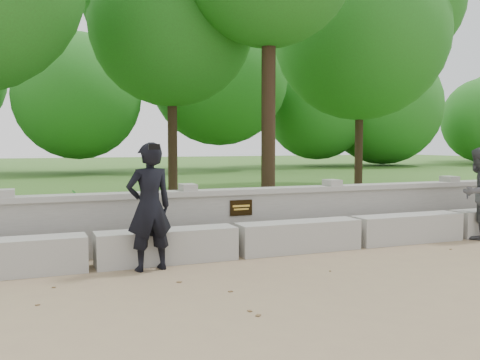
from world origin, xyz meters
The scene contains 12 objects.
ground centered at (0.00, 0.00, 0.00)m, with size 80.00×80.00×0.00m, color #8C7856.
lawn centered at (0.00, 14.00, 0.12)m, with size 40.00×22.00×0.25m, color #366022.
concrete_bench centered at (0.00, 1.90, 0.22)m, with size 11.90×0.45×0.45m.
parapet_wall centered at (0.00, 2.60, 0.46)m, with size 12.50×0.35×0.90m.
man_main centered at (-1.31, 1.55, 0.81)m, with size 0.64×0.58×1.62m.
visitor_left centered at (4.28, 1.70, 0.77)m, with size 0.86×0.73×1.54m.
tree_center centered at (0.59, 7.66, 4.77)m, with size 3.98×3.98×6.52m.
tree_right centered at (7.13, 9.36, 5.51)m, with size 5.54×5.54×8.03m.
shrub_a centered at (-1.97, 4.08, 0.54)m, with size 0.31×0.21×0.59m, color green.
shrub_b centered at (-1.35, 3.78, 0.53)m, with size 0.31×0.25×0.56m, color green.
shrub_c centered at (2.00, 3.30, 0.52)m, with size 0.49×0.43×0.55m, color green.
shrub_d centered at (-0.50, 4.96, 0.56)m, with size 0.34×0.31×0.62m, color green.
Camera 1 is at (-2.73, -5.08, 1.62)m, focal length 40.00 mm.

